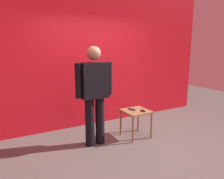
{
  "coord_description": "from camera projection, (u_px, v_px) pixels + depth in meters",
  "views": [
    {
      "loc": [
        -2.08,
        -2.87,
        1.83
      ],
      "look_at": [
        -0.18,
        0.55,
        1.03
      ],
      "focal_mm": 34.64,
      "sensor_mm": 36.0,
      "label": 1
    }
  ],
  "objects": [
    {
      "name": "back_wall_red",
      "position": [
        95.0,
        54.0,
        4.93
      ],
      "size": [
        6.11,
        0.12,
        3.28
      ],
      "primitive_type": "cube",
      "color": "red",
      "rests_on": "ground_plane"
    },
    {
      "name": "tv_remote",
      "position": [
        132.0,
        109.0,
        4.37
      ],
      "size": [
        0.09,
        0.18,
        0.02
      ],
      "primitive_type": "cube",
      "rotation": [
        0.0,
        0.0,
        0.3
      ],
      "color": "black",
      "rests_on": "side_table"
    },
    {
      "name": "standing_person",
      "position": [
        94.0,
        91.0,
        3.89
      ],
      "size": [
        0.72,
        0.26,
        1.82
      ],
      "color": "black",
      "rests_on": "ground_plane"
    },
    {
      "name": "side_table",
      "position": [
        136.0,
        115.0,
        4.35
      ],
      "size": [
        0.51,
        0.51,
        0.55
      ],
      "color": "olive",
      "rests_on": "ground_plane"
    },
    {
      "name": "ground_plane",
      "position": [
        136.0,
        151.0,
        3.81
      ],
      "size": [
        12.0,
        12.0,
        0.0
      ],
      "primitive_type": "plane",
      "color": "#59544F"
    },
    {
      "name": "cell_phone",
      "position": [
        143.0,
        111.0,
        4.28
      ],
      "size": [
        0.12,
        0.16,
        0.01
      ],
      "primitive_type": "cube",
      "rotation": [
        0.0,
        0.0,
        -0.36
      ],
      "color": "black",
      "rests_on": "side_table"
    }
  ]
}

